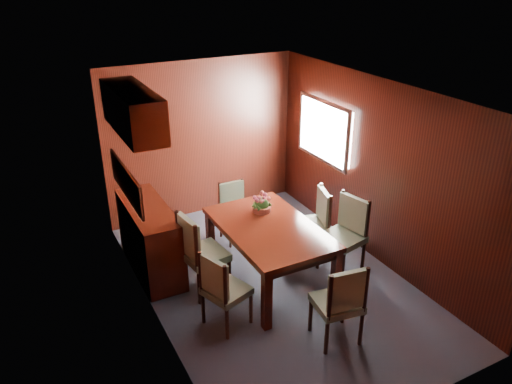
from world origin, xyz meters
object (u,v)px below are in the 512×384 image
sideboard (150,238)px  chair_left_near (221,287)px  chair_right_near (347,230)px  flower_centerpiece (262,203)px  dining_table (269,234)px  chair_head (341,300)px

sideboard → chair_left_near: chair_left_near is taller
chair_right_near → flower_centerpiece: bearing=44.9°
dining_table → chair_left_near: 1.02m
chair_left_near → chair_head: bearing=31.4°
chair_left_near → chair_head: 1.26m
chair_left_near → chair_right_near: 1.91m
dining_table → chair_right_near: 1.04m
chair_head → flower_centerpiece: bearing=98.1°
sideboard → chair_head: size_ratio=1.45×
dining_table → chair_right_near: (1.02, -0.20, -0.11)m
dining_table → chair_right_near: size_ratio=1.66×
chair_left_near → sideboard: bearing=174.2°
chair_left_near → chair_head: size_ratio=0.96×
sideboard → chair_right_near: 2.51m
dining_table → chair_head: bearing=-85.4°
chair_head → flower_centerpiece: 1.74m
sideboard → dining_table: sideboard is taller
sideboard → chair_left_near: 1.50m
chair_left_near → flower_centerpiece: 1.38m
chair_right_near → flower_centerpiece: flower_centerpiece is taller
chair_right_near → chair_left_near: bearing=87.0°
dining_table → chair_right_near: bearing=-11.1°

